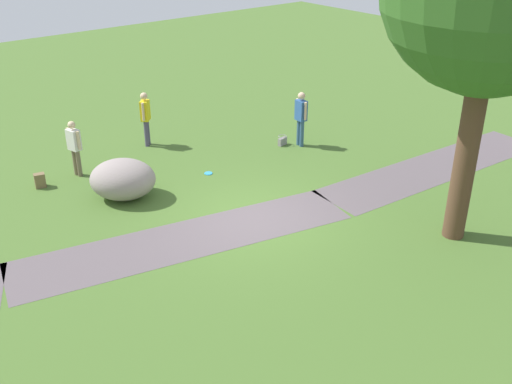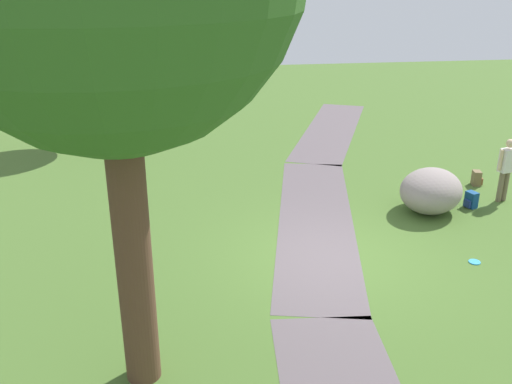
{
  "view_description": "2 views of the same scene",
  "coord_description": "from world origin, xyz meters",
  "px_view_note": "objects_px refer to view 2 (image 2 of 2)",
  "views": [
    {
      "loc": [
        8.08,
        9.9,
        7.11
      ],
      "look_at": [
        0.34,
        0.41,
        0.99
      ],
      "focal_mm": 41.5,
      "sensor_mm": 36.0,
      "label": 1
    },
    {
      "loc": [
        -9.84,
        2.87,
        5.54
      ],
      "look_at": [
        1.06,
        1.32,
        1.11
      ],
      "focal_mm": 39.49,
      "sensor_mm": 36.0,
      "label": 2
    }
  ],
  "objects_px": {
    "lawn_boulder": "(431,191)",
    "passerby_on_path": "(506,166)",
    "spare_backpack_on_lawn": "(477,178)",
    "frisbee_on_grass": "(475,262)",
    "backpack_by_boulder": "(471,200)",
    "young_tree_near_path": "(79,38)"
  },
  "relations": [
    {
      "from": "passerby_on_path",
      "to": "backpack_by_boulder",
      "type": "bearing_deg",
      "value": 106.19
    },
    {
      "from": "frisbee_on_grass",
      "to": "spare_backpack_on_lawn",
      "type": "bearing_deg",
      "value": -28.33
    },
    {
      "from": "lawn_boulder",
      "to": "frisbee_on_grass",
      "type": "xyz_separation_m",
      "value": [
        -2.57,
        0.17,
        -0.52
      ]
    },
    {
      "from": "spare_backpack_on_lawn",
      "to": "frisbee_on_grass",
      "type": "height_order",
      "value": "spare_backpack_on_lawn"
    },
    {
      "from": "young_tree_near_path",
      "to": "spare_backpack_on_lawn",
      "type": "height_order",
      "value": "young_tree_near_path"
    },
    {
      "from": "lawn_boulder",
      "to": "passerby_on_path",
      "type": "xyz_separation_m",
      "value": [
        0.35,
        -2.08,
        0.41
      ]
    },
    {
      "from": "spare_backpack_on_lawn",
      "to": "frisbee_on_grass",
      "type": "relative_size",
      "value": 1.72
    },
    {
      "from": "young_tree_near_path",
      "to": "passerby_on_path",
      "type": "xyz_separation_m",
      "value": [
        -6.6,
        -10.97,
        -2.5
      ]
    },
    {
      "from": "young_tree_near_path",
      "to": "frisbee_on_grass",
      "type": "relative_size",
      "value": 20.17
    },
    {
      "from": "young_tree_near_path",
      "to": "frisbee_on_grass",
      "type": "xyz_separation_m",
      "value": [
        -9.52,
        -8.72,
        -3.42
      ]
    },
    {
      "from": "spare_backpack_on_lawn",
      "to": "frisbee_on_grass",
      "type": "distance_m",
      "value": 4.6
    },
    {
      "from": "young_tree_near_path",
      "to": "spare_backpack_on_lawn",
      "type": "distance_m",
      "value": 12.62
    },
    {
      "from": "backpack_by_boulder",
      "to": "frisbee_on_grass",
      "type": "bearing_deg",
      "value": 154.13
    },
    {
      "from": "lawn_boulder",
      "to": "passerby_on_path",
      "type": "distance_m",
      "value": 2.15
    },
    {
      "from": "lawn_boulder",
      "to": "backpack_by_boulder",
      "type": "xyz_separation_m",
      "value": [
        0.07,
        -1.11,
        -0.34
      ]
    },
    {
      "from": "passerby_on_path",
      "to": "backpack_by_boulder",
      "type": "xyz_separation_m",
      "value": [
        -0.28,
        0.97,
        -0.74
      ]
    },
    {
      "from": "backpack_by_boulder",
      "to": "spare_backpack_on_lawn",
      "type": "xyz_separation_m",
      "value": [
        1.41,
        -0.9,
        0.0
      ]
    },
    {
      "from": "young_tree_near_path",
      "to": "backpack_by_boulder",
      "type": "bearing_deg",
      "value": -124.52
    },
    {
      "from": "lawn_boulder",
      "to": "spare_backpack_on_lawn",
      "type": "bearing_deg",
      "value": -53.72
    },
    {
      "from": "passerby_on_path",
      "to": "frisbee_on_grass",
      "type": "bearing_deg",
      "value": 142.4
    },
    {
      "from": "young_tree_near_path",
      "to": "spare_backpack_on_lawn",
      "type": "relative_size",
      "value": 11.75
    },
    {
      "from": "lawn_boulder",
      "to": "young_tree_near_path",
      "type": "bearing_deg",
      "value": 51.99
    }
  ]
}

